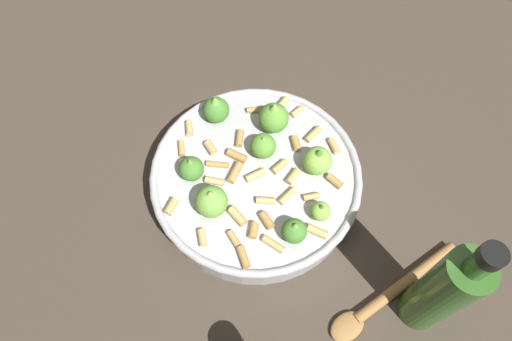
# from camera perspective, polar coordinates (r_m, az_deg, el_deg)

# --- Properties ---
(ground_plane) EXTENTS (2.40, 2.40, 0.00)m
(ground_plane) POSITION_cam_1_polar(r_m,az_deg,el_deg) (0.75, 0.00, -2.40)
(ground_plane) COLOR #42382D
(cooking_pan) EXTENTS (0.32, 0.32, 0.12)m
(cooking_pan) POSITION_cam_1_polar(r_m,az_deg,el_deg) (0.72, -0.01, -1.01)
(cooking_pan) COLOR #B7B7BC
(cooking_pan) RESTS_ON ground
(olive_oil_bottle) EXTENTS (0.06, 0.06, 0.25)m
(olive_oil_bottle) POSITION_cam_1_polar(r_m,az_deg,el_deg) (0.63, 21.83, -13.49)
(olive_oil_bottle) COLOR #336023
(olive_oil_bottle) RESTS_ON ground
(wooden_spoon) EXTENTS (0.17, 0.19, 0.02)m
(wooden_spoon) POSITION_cam_1_polar(r_m,az_deg,el_deg) (0.71, 15.75, -14.50)
(wooden_spoon) COLOR #9E703D
(wooden_spoon) RESTS_ON ground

